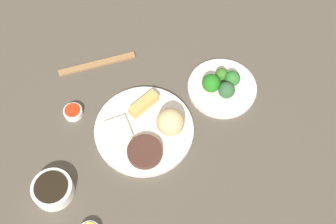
{
  "coord_description": "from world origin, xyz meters",
  "views": [
    {
      "loc": [
        -0.17,
        -0.52,
        1.1
      ],
      "look_at": [
        0.09,
        0.01,
        0.06
      ],
      "focal_mm": 46.21,
      "sensor_mm": 36.0,
      "label": 1
    }
  ],
  "objects_px": {
    "main_plate": "(145,131)",
    "sauce_ramekin_sweet_and_sour": "(73,112)",
    "broccoli_plate": "(222,88)",
    "soy_sauce_bowl": "(53,190)",
    "chopsticks_pair": "(97,64)"
  },
  "relations": [
    {
      "from": "main_plate",
      "to": "sauce_ramekin_sweet_and_sour",
      "type": "xyz_separation_m",
      "value": [
        -0.16,
        0.14,
        0.0
      ]
    },
    {
      "from": "main_plate",
      "to": "broccoli_plate",
      "type": "height_order",
      "value": "main_plate"
    },
    {
      "from": "broccoli_plate",
      "to": "soy_sauce_bowl",
      "type": "distance_m",
      "value": 0.55
    },
    {
      "from": "main_plate",
      "to": "sauce_ramekin_sweet_and_sour",
      "type": "distance_m",
      "value": 0.21
    },
    {
      "from": "soy_sauce_bowl",
      "to": "chopsticks_pair",
      "type": "distance_m",
      "value": 0.41
    },
    {
      "from": "main_plate",
      "to": "sauce_ramekin_sweet_and_sour",
      "type": "relative_size",
      "value": 5.14
    },
    {
      "from": "broccoli_plate",
      "to": "soy_sauce_bowl",
      "type": "height_order",
      "value": "soy_sauce_bowl"
    },
    {
      "from": "main_plate",
      "to": "soy_sauce_bowl",
      "type": "relative_size",
      "value": 2.62
    },
    {
      "from": "broccoli_plate",
      "to": "chopsticks_pair",
      "type": "relative_size",
      "value": 0.85
    },
    {
      "from": "soy_sauce_bowl",
      "to": "chopsticks_pair",
      "type": "relative_size",
      "value": 0.45
    },
    {
      "from": "broccoli_plate",
      "to": "sauce_ramekin_sweet_and_sour",
      "type": "height_order",
      "value": "sauce_ramekin_sweet_and_sour"
    },
    {
      "from": "broccoli_plate",
      "to": "chopsticks_pair",
      "type": "distance_m",
      "value": 0.39
    },
    {
      "from": "main_plate",
      "to": "soy_sauce_bowl",
      "type": "height_order",
      "value": "soy_sauce_bowl"
    },
    {
      "from": "soy_sauce_bowl",
      "to": "chopsticks_pair",
      "type": "height_order",
      "value": "soy_sauce_bowl"
    },
    {
      "from": "sauce_ramekin_sweet_and_sour",
      "to": "chopsticks_pair",
      "type": "distance_m",
      "value": 0.18
    }
  ]
}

